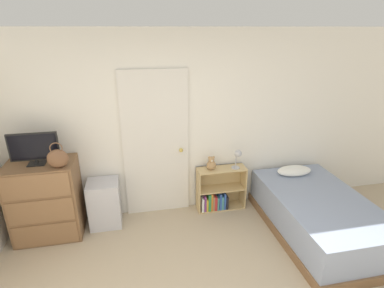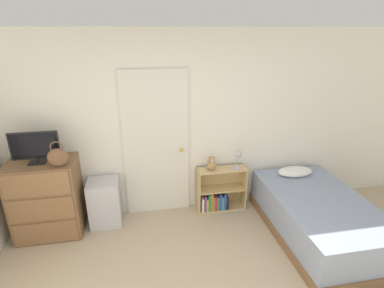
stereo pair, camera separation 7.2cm
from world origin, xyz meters
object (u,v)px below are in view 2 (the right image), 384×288
handbag (58,157)px  desk_lamp (238,156)px  dresser (47,198)px  tv (35,147)px  storage_bin (105,202)px  bookshelf (218,193)px  teddy_bear (212,164)px  bed (318,216)px

handbag → desk_lamp: size_ratio=1.10×
dresser → tv: size_ratio=1.83×
storage_bin → bookshelf: size_ratio=0.90×
bookshelf → handbag: bearing=-171.3°
tv → storage_bin: size_ratio=0.86×
dresser → teddy_bear: bearing=3.8°
handbag → bookshelf: size_ratio=0.44×
desk_lamp → tv: bearing=-177.4°
bookshelf → dresser: bearing=-176.4°
handbag → storage_bin: handbag is taller
dresser → desk_lamp: dresser is taller
handbag → teddy_bear: 1.99m
handbag → storage_bin: size_ratio=0.49×
dresser → tv: tv is taller
desk_lamp → bed: desk_lamp is taller
dresser → bed: dresser is taller
tv → handbag: size_ratio=1.77×
handbag → storage_bin: 0.95m
storage_bin → bookshelf: bearing=2.4°
bed → storage_bin: bearing=164.7°
bookshelf → desk_lamp: bearing=-8.5°
tv → bookshelf: 2.51m
dresser → bookshelf: bearing=3.6°
desk_lamp → storage_bin: bearing=-179.2°
storage_bin → desk_lamp: desk_lamp is taller
dresser → handbag: 0.70m
tv → dresser: bearing=35.0°
handbag → bookshelf: (2.03, 0.31, -0.89)m
storage_bin → desk_lamp: size_ratio=2.25×
handbag → desk_lamp: (2.30, 0.27, -0.28)m
teddy_bear → bed: (1.23, -0.81, -0.47)m
dresser → storage_bin: 0.72m
storage_bin → dresser: bearing=-173.5°
tv → storage_bin: (0.71, 0.09, -0.90)m
dresser → handbag: size_ratio=3.23×
bookshelf → storage_bin: bearing=-177.6°
bed → teddy_bear: bearing=146.4°
bookshelf → desk_lamp: (0.27, -0.04, 0.61)m
desk_lamp → bed: bearing=-42.3°
handbag → bookshelf: 2.24m
bookshelf → bed: 1.38m
teddy_bear → bed: size_ratio=0.11×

